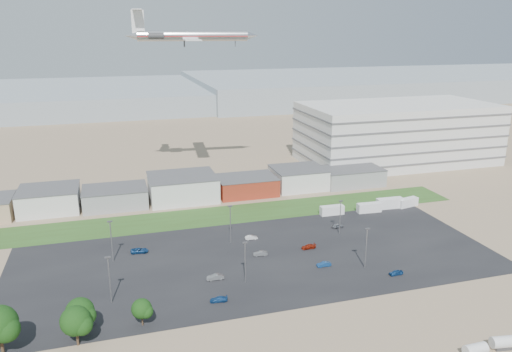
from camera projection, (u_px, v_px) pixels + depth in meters
name	position (u px, v px, depth m)	size (l,w,h in m)	color
ground	(262.00, 301.00, 105.14)	(700.00, 700.00, 0.00)	#816B52
parking_lot	(257.00, 258.00, 124.90)	(120.00, 50.00, 0.01)	black
grass_strip	(212.00, 216.00, 152.95)	(160.00, 16.00, 0.02)	#304E1D
hills_backdrop	(194.00, 94.00, 404.47)	(700.00, 200.00, 9.00)	gray
building_row	(149.00, 190.00, 164.65)	(170.00, 20.00, 8.00)	silver
parking_garage	(397.00, 133.00, 213.59)	(80.00, 40.00, 25.00)	silver
storage_tank_nw	(475.00, 349.00, 87.29)	(4.14, 2.07, 2.48)	silver
storage_tank_ne	(503.00, 342.00, 89.28)	(4.29, 2.15, 2.58)	silver
box_trailer_a	(332.00, 210.00, 154.07)	(7.44, 2.33, 2.79)	silver
box_trailer_b	(369.00, 208.00, 156.21)	(7.66, 2.39, 2.87)	silver
box_trailer_c	(390.00, 203.00, 159.72)	(8.59, 2.69, 3.22)	silver
box_trailer_d	(408.00, 202.00, 161.16)	(7.33, 2.29, 2.75)	silver
tree_mid	(76.00, 324.00, 89.32)	(5.83, 5.83, 8.75)	black
tree_right	(80.00, 315.00, 92.45)	(5.67, 5.67, 8.51)	black
tree_near	(142.00, 311.00, 95.74)	(4.21, 4.21, 6.31)	black
lightpole_front_l	(110.00, 280.00, 103.18)	(1.23, 0.51, 10.49)	slate
lightpole_front_m	(245.00, 262.00, 111.72)	(1.16, 0.48, 9.82)	slate
lightpole_front_r	(366.00, 248.00, 118.49)	(1.20, 0.50, 10.20)	slate
lightpole_back_l	(112.00, 241.00, 121.75)	(1.25, 0.52, 10.65)	slate
lightpole_back_m	(230.00, 224.00, 132.75)	(1.23, 0.51, 10.47)	slate
lightpole_back_r	(340.00, 217.00, 138.87)	(1.14, 0.48, 9.70)	slate
airliner	(193.00, 36.00, 175.74)	(47.14, 32.14, 13.93)	silver
parked_car_1	(324.00, 264.00, 120.43)	(1.22, 3.51, 1.16)	navy
parked_car_2	(396.00, 273.00, 116.27)	(1.36, 3.37, 1.15)	navy
parked_car_3	(219.00, 299.00, 104.85)	(1.52, 3.73, 1.08)	navy
parked_car_4	(215.00, 277.00, 114.04)	(1.38, 3.96, 1.30)	#595B5E
parked_car_7	(260.00, 253.00, 126.18)	(1.25, 3.59, 1.18)	#595B5E
parked_car_8	(338.00, 226.00, 143.84)	(1.42, 3.52, 1.20)	#A5A5AA
parked_car_9	(139.00, 251.00, 127.80)	(2.05, 4.45, 1.24)	navy
parked_car_10	(83.00, 323.00, 96.32)	(1.81, 4.45, 1.29)	#595B5E
parked_car_11	(251.00, 237.00, 135.99)	(1.18, 3.39, 1.12)	silver
parked_car_12	(309.00, 247.00, 130.22)	(1.57, 3.86, 1.12)	maroon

